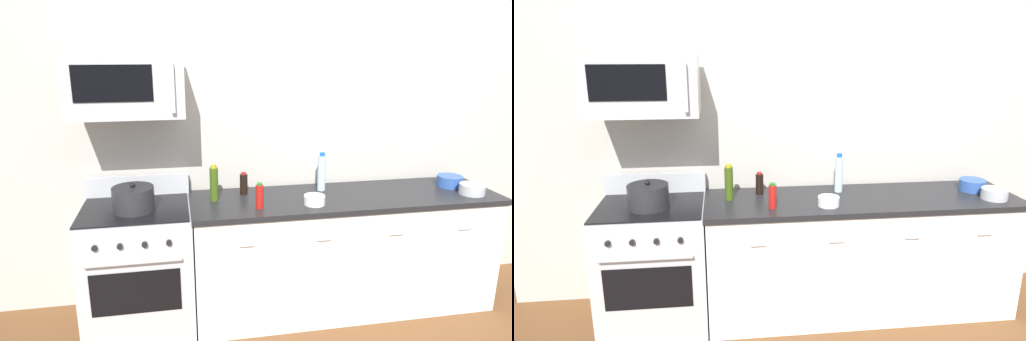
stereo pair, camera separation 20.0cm
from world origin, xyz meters
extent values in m
plane|color=brown|center=(0.00, 0.00, 0.00)|extent=(6.50, 6.50, 0.00)
cube|color=#B7B2A8|center=(0.00, 0.41, 1.35)|extent=(5.42, 0.10, 2.70)
cube|color=white|center=(0.00, 0.00, 0.44)|extent=(2.30, 0.62, 0.88)
cube|color=black|center=(0.00, 0.00, 0.90)|extent=(2.33, 0.65, 0.04)
cube|color=black|center=(0.00, -0.28, 0.05)|extent=(2.30, 0.02, 0.10)
cylinder|color=silver|center=(-0.80, -0.32, 0.72)|extent=(0.10, 0.02, 0.02)
cylinder|color=silver|center=(-0.27, -0.32, 0.72)|extent=(0.10, 0.02, 0.02)
cylinder|color=silver|center=(0.27, -0.32, 0.72)|extent=(0.10, 0.02, 0.02)
cylinder|color=silver|center=(0.80, -0.32, 0.72)|extent=(0.10, 0.02, 0.02)
cube|color=#B7BABF|center=(-1.54, 0.00, 0.46)|extent=(0.76, 0.64, 0.91)
cube|color=black|center=(-1.54, -0.32, 0.45)|extent=(0.58, 0.01, 0.30)
cylinder|color=#B7BABF|center=(-1.54, -0.35, 0.68)|extent=(0.61, 0.02, 0.02)
cube|color=#B7BABF|center=(-1.54, 0.29, 0.99)|extent=(0.76, 0.06, 0.16)
cube|color=black|center=(-1.54, 0.00, 0.92)|extent=(0.73, 0.61, 0.01)
cylinder|color=black|center=(-1.77, -0.33, 0.79)|extent=(0.04, 0.02, 0.04)
cylinder|color=black|center=(-1.61, -0.33, 0.79)|extent=(0.04, 0.02, 0.04)
cylinder|color=black|center=(-1.46, -0.33, 0.79)|extent=(0.04, 0.02, 0.04)
cylinder|color=black|center=(-1.31, -0.33, 0.79)|extent=(0.04, 0.02, 0.04)
cube|color=#B7BABF|center=(-1.54, 0.05, 1.75)|extent=(0.74, 0.40, 0.40)
cube|color=black|center=(-1.60, -0.15, 1.78)|extent=(0.48, 0.01, 0.22)
cube|color=#B7BABF|center=(-1.24, -0.17, 1.75)|extent=(0.02, 0.04, 0.30)
cylinder|color=black|center=(-0.75, 0.17, 1.00)|extent=(0.06, 0.06, 0.15)
cylinder|color=maroon|center=(-0.75, 0.17, 1.08)|extent=(0.04, 0.04, 0.02)
cylinder|color=#B21914|center=(-0.69, -0.15, 1.00)|extent=(0.05, 0.05, 0.16)
cylinder|color=#19721E|center=(-0.69, -0.15, 1.09)|extent=(0.04, 0.04, 0.02)
cylinder|color=silver|center=(-0.14, 0.16, 1.06)|extent=(0.06, 0.06, 0.27)
cylinder|color=blue|center=(-0.14, 0.16, 1.21)|extent=(0.04, 0.04, 0.03)
cylinder|color=#385114|center=(-0.98, 0.06, 1.04)|extent=(0.06, 0.06, 0.24)
cylinder|color=#B29919|center=(-0.98, 0.06, 1.18)|extent=(0.04, 0.04, 0.02)
cylinder|color=white|center=(-0.29, -0.15, 0.95)|extent=(0.15, 0.15, 0.07)
torus|color=white|center=(-0.29, -0.15, 0.98)|extent=(0.15, 0.15, 0.01)
cylinder|color=white|center=(-0.29, -0.15, 0.92)|extent=(0.08, 0.08, 0.01)
cylinder|color=#B2B5BA|center=(0.95, -0.14, 0.96)|extent=(0.18, 0.18, 0.08)
torus|color=#B2B5BA|center=(0.95, -0.14, 0.99)|extent=(0.18, 0.18, 0.01)
cylinder|color=#B2B5BA|center=(0.95, -0.14, 0.93)|extent=(0.10, 0.10, 0.01)
cylinder|color=#2D519E|center=(0.90, 0.07, 0.96)|extent=(0.20, 0.20, 0.09)
torus|color=#2D519E|center=(0.90, 0.07, 1.00)|extent=(0.20, 0.20, 0.01)
cylinder|color=#2D519E|center=(0.90, 0.07, 0.93)|extent=(0.11, 0.11, 0.01)
cylinder|color=#262628|center=(-1.54, -0.05, 1.00)|extent=(0.28, 0.28, 0.17)
sphere|color=black|center=(-1.54, -0.05, 1.10)|extent=(0.04, 0.04, 0.04)
camera|label=1|loc=(-1.23, -3.00, 2.00)|focal=31.26mm
camera|label=2|loc=(-1.03, -3.03, 2.00)|focal=31.26mm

